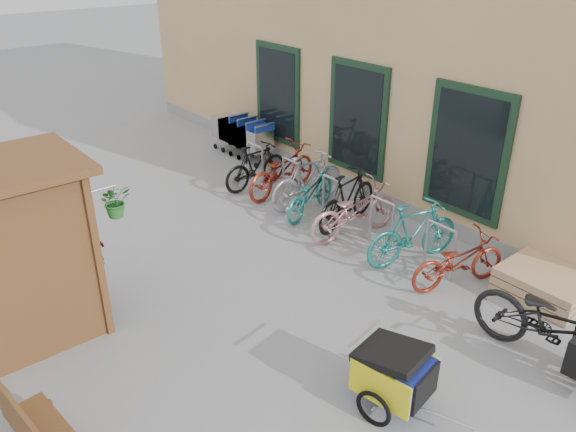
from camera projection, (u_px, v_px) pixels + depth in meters
ground at (330, 331)px, 7.58m from camera, size 80.00×80.00×0.00m
building at (408, 0)px, 12.82m from camera, size 6.07×13.00×7.00m
bike_rack at (333, 195)px, 10.32m from camera, size 0.05×5.35×0.86m
pallet_stack at (545, 284)px, 8.21m from camera, size 1.00×1.20×0.40m
shopping_carts at (241, 132)px, 13.39m from camera, size 0.57×1.92×1.02m
child_trailer at (394, 372)px, 6.20m from camera, size 0.89×1.42×0.82m
cargo_bike at (561, 329)px, 6.71m from camera, size 0.91×2.22×1.14m
person_kiosk at (92, 254)px, 7.88m from camera, size 0.38×0.57×1.56m
bike_0 at (458, 261)px, 8.39m from camera, size 1.71×1.01×0.85m
bike_1 at (413, 233)px, 8.99m from camera, size 1.81×0.88×1.05m
bike_2 at (354, 210)px, 9.80m from camera, size 1.93×0.87×0.98m
bike_3 at (348, 198)px, 10.18m from camera, size 1.80×0.81×1.04m
bike_4 at (310, 193)px, 10.63m from camera, size 1.71×1.05×0.85m
bike_5 at (308, 180)px, 10.93m from camera, size 1.78×0.51×1.07m
bike_6 at (282, 170)px, 11.47m from camera, size 2.00×0.99×1.01m
bike_7 at (256, 166)px, 11.73m from camera, size 1.61×0.51×0.96m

